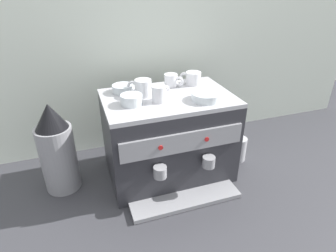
% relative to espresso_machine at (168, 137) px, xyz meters
% --- Properties ---
extents(ground_plane, '(4.00, 4.00, 0.00)m').
position_rel_espresso_machine_xyz_m(ground_plane, '(0.00, 0.00, -0.21)').
color(ground_plane, '#38383D').
extents(tiled_backsplash_wall, '(2.80, 0.03, 0.90)m').
position_rel_espresso_machine_xyz_m(tiled_backsplash_wall, '(0.00, 0.36, 0.25)').
color(tiled_backsplash_wall, silver).
rests_on(tiled_backsplash_wall, ground_plane).
extents(espresso_machine, '(0.59, 0.50, 0.41)m').
position_rel_espresso_machine_xyz_m(espresso_machine, '(0.00, 0.00, 0.00)').
color(espresso_machine, '#2D2D33').
rests_on(espresso_machine, ground_plane).
extents(ceramic_cup_0, '(0.10, 0.09, 0.08)m').
position_rel_espresso_machine_xyz_m(ceramic_cup_0, '(-0.11, 0.05, 0.25)').
color(ceramic_cup_0, white).
rests_on(ceramic_cup_0, espresso_machine).
extents(ceramic_cup_1, '(0.09, 0.07, 0.07)m').
position_rel_espresso_machine_xyz_m(ceramic_cup_1, '(-0.05, -0.04, 0.25)').
color(ceramic_cup_1, white).
rests_on(ceramic_cup_1, espresso_machine).
extents(ceramic_cup_2, '(0.10, 0.09, 0.06)m').
position_rel_espresso_machine_xyz_m(ceramic_cup_2, '(0.17, 0.12, 0.24)').
color(ceramic_cup_2, white).
rests_on(ceramic_cup_2, espresso_machine).
extents(ceramic_cup_3, '(0.09, 0.08, 0.06)m').
position_rel_espresso_machine_xyz_m(ceramic_cup_3, '(0.06, 0.12, 0.24)').
color(ceramic_cup_3, white).
rests_on(ceramic_cup_3, espresso_machine).
extents(ceramic_bowl_0, '(0.10, 0.10, 0.04)m').
position_rel_espresso_machine_xyz_m(ceramic_bowl_0, '(-0.18, 0.12, 0.23)').
color(ceramic_bowl_0, silver).
rests_on(ceramic_bowl_0, espresso_machine).
extents(ceramic_bowl_1, '(0.09, 0.09, 0.04)m').
position_rel_espresso_machine_xyz_m(ceramic_bowl_1, '(-0.17, -0.03, 0.23)').
color(ceramic_bowl_1, silver).
rests_on(ceramic_bowl_1, espresso_machine).
extents(ceramic_bowl_2, '(0.13, 0.13, 0.03)m').
position_rel_espresso_machine_xyz_m(ceramic_bowl_2, '(0.14, -0.09, 0.23)').
color(ceramic_bowl_2, silver).
rests_on(ceramic_bowl_2, espresso_machine).
extents(coffee_grinder, '(0.16, 0.16, 0.43)m').
position_rel_espresso_machine_xyz_m(coffee_grinder, '(-0.51, 0.05, -0.00)').
color(coffee_grinder, '#939399').
rests_on(coffee_grinder, ground_plane).
extents(milk_pitcher, '(0.08, 0.08, 0.13)m').
position_rel_espresso_machine_xyz_m(milk_pitcher, '(0.39, -0.02, -0.14)').
color(milk_pitcher, '#B7B7BC').
rests_on(milk_pitcher, ground_plane).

